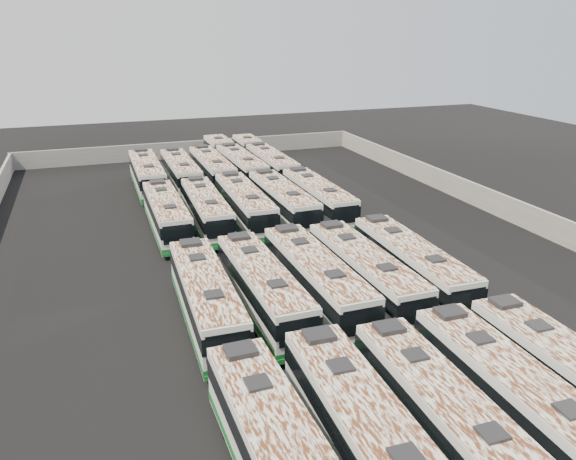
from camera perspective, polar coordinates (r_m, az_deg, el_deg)
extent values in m
plane|color=black|center=(44.06, -0.99, -2.33)|extent=(140.00, 140.00, 0.00)
cube|color=slate|center=(77.64, -9.67, 8.12)|extent=(45.20, 0.30, 2.20)
cube|color=slate|center=(54.58, 21.79, 1.89)|extent=(0.30, 73.20, 2.20)
cube|color=silver|center=(22.26, -0.72, -22.32)|extent=(2.82, 12.40, 2.83)
cube|color=black|center=(21.95, -0.72, -21.41)|extent=(2.88, 12.46, 0.95)
cube|color=beige|center=(21.31, -0.74, -19.44)|extent=(2.77, 12.15, 0.07)
cube|color=black|center=(23.30, -3.11, -15.24)|extent=(1.00, 1.00, 0.14)
cube|color=black|center=(25.25, -4.86, -12.08)|extent=(1.36, 1.16, 0.27)
cylinder|color=black|center=(25.73, -6.35, -19.30)|extent=(0.31, 1.04, 1.03)
cylinder|color=black|center=(26.20, -1.44, -18.32)|extent=(0.31, 1.04, 1.03)
cube|color=silver|center=(23.24, 8.07, -20.32)|extent=(2.92, 12.58, 2.87)
cube|color=black|center=(22.94, 8.13, -19.41)|extent=(2.98, 12.64, 0.96)
cube|color=beige|center=(22.32, 8.26, -17.44)|extent=(2.86, 12.33, 0.07)
cube|color=black|center=(20.41, 11.91, -21.53)|extent=(1.02, 1.02, 0.15)
cube|color=black|center=(24.28, 5.36, -13.57)|extent=(1.02, 1.02, 0.15)
cube|color=black|center=(26.20, 3.17, -10.62)|extent=(1.38, 1.18, 0.27)
cylinder|color=black|center=(26.54, 1.70, -17.73)|extent=(0.32, 1.05, 1.04)
cylinder|color=black|center=(27.23, 6.33, -16.74)|extent=(0.32, 1.05, 1.04)
cube|color=silver|center=(24.82, 15.75, -18.17)|extent=(2.75, 12.06, 2.75)
cube|color=#155D26|center=(25.44, 15.53, -19.96)|extent=(2.81, 12.11, 0.42)
cube|color=black|center=(24.55, 15.86, -17.33)|extent=(2.82, 12.12, 0.92)
cube|color=beige|center=(23.99, 16.08, -15.52)|extent=(2.70, 11.81, 0.07)
cube|color=black|center=(22.29, 20.05, -18.80)|extent=(0.97, 0.97, 0.14)
cube|color=black|center=(25.75, 12.79, -12.26)|extent=(0.97, 0.97, 0.14)
cube|color=black|center=(27.48, 10.24, -9.71)|extent=(1.32, 1.13, 0.26)
cylinder|color=black|center=(27.66, 9.05, -16.28)|extent=(0.30, 1.01, 1.00)
cylinder|color=black|center=(28.57, 13.02, -15.27)|extent=(0.30, 1.01, 1.00)
cube|color=silver|center=(26.75, 22.14, -15.78)|extent=(2.79, 12.33, 2.81)
cube|color=#155D26|center=(27.35, 21.85, -17.54)|extent=(2.84, 12.38, 0.43)
cube|color=black|center=(26.50, 22.27, -14.96)|extent=(2.85, 12.39, 0.94)
cube|color=beige|center=(25.98, 22.56, -13.19)|extent=(2.73, 12.08, 0.07)
cube|color=black|center=(24.37, 26.79, -15.98)|extent=(0.99, 0.99, 0.14)
cube|color=black|center=(27.65, 18.97, -10.31)|extent=(0.99, 0.99, 0.14)
cube|color=black|center=(29.33, 16.12, -8.04)|extent=(1.35, 1.15, 0.27)
cylinder|color=black|center=(29.36, 15.12, -14.39)|extent=(0.31, 1.03, 1.02)
cylinder|color=black|center=(30.49, 18.66, -13.38)|extent=(0.31, 1.03, 1.02)
cube|color=#155D26|center=(29.44, 26.98, -15.46)|extent=(2.79, 12.32, 0.43)
cube|color=black|center=(29.73, 24.14, -8.85)|extent=(0.98, 0.98, 0.14)
cube|color=black|center=(31.29, 21.20, -6.85)|extent=(1.34, 1.14, 0.26)
cylinder|color=black|center=(31.20, 20.37, -12.79)|extent=(0.30, 1.02, 1.02)
cylinder|color=black|center=(32.49, 23.45, -11.84)|extent=(0.30, 1.02, 1.02)
cube|color=silver|center=(33.43, -8.33, -6.88)|extent=(2.85, 12.28, 2.80)
cube|color=#155D26|center=(33.90, -8.24, -8.42)|extent=(2.90, 12.34, 0.43)
cube|color=black|center=(33.22, -8.37, -6.16)|extent=(2.91, 12.35, 0.94)
cube|color=black|center=(27.99, -6.07, -11.73)|extent=(2.24, 0.11, 1.48)
cube|color=#155D26|center=(28.84, -5.95, -14.36)|extent=(2.55, 0.16, 0.29)
cube|color=beige|center=(32.81, -8.46, -4.65)|extent=(2.79, 12.04, 0.07)
cube|color=black|center=(30.37, -7.56, -6.50)|extent=(0.99, 0.99, 0.14)
cube|color=black|center=(35.21, -9.24, -2.75)|extent=(0.99, 0.99, 0.14)
cube|color=black|center=(37.44, -9.86, -1.29)|extent=(1.35, 1.15, 0.26)
cylinder|color=black|center=(30.53, -8.92, -12.42)|extent=(0.31, 1.03, 1.02)
cylinder|color=black|center=(30.86, -4.85, -11.84)|extent=(0.31, 1.03, 1.02)
cylinder|color=black|center=(37.34, -10.97, -6.18)|extent=(0.31, 1.03, 1.02)
cylinder|color=black|center=(37.60, -7.67, -5.78)|extent=(0.31, 1.03, 1.02)
cube|color=silver|center=(34.31, -2.58, -5.96)|extent=(2.71, 12.17, 2.78)
cube|color=#155D26|center=(34.77, -2.55, -7.46)|extent=(2.76, 12.22, 0.42)
cube|color=black|center=(34.11, -2.59, -5.26)|extent=(2.77, 12.23, 0.93)
cube|color=black|center=(29.10, 1.18, -10.31)|extent=(2.22, 0.09, 1.47)
cube|color=#155D26|center=(29.91, 1.16, -12.86)|extent=(2.53, 0.14, 0.28)
cube|color=beige|center=(33.72, -2.61, -3.79)|extent=(2.66, 11.92, 0.07)
cube|color=black|center=(31.37, -1.11, -5.47)|extent=(0.97, 0.97, 0.14)
cube|color=black|center=(36.03, -3.93, -2.03)|extent=(0.97, 0.97, 0.14)
cube|color=black|center=(38.19, -4.98, -0.67)|extent=(1.33, 1.13, 0.26)
cylinder|color=black|center=(31.37, -2.22, -11.21)|extent=(0.30, 1.02, 1.01)
cylinder|color=black|center=(32.00, 1.52, -10.52)|extent=(0.30, 1.02, 1.01)
cylinder|color=black|center=(37.95, -5.93, -5.45)|extent=(0.30, 1.02, 1.01)
cylinder|color=black|center=(38.48, -2.80, -4.99)|extent=(0.30, 1.02, 1.01)
cube|color=silver|center=(35.32, 2.84, -5.06)|extent=(2.76, 12.57, 2.87)
cube|color=#155D26|center=(35.78, 2.82, -6.58)|extent=(2.81, 12.62, 0.44)
cube|color=black|center=(35.12, 2.86, -4.36)|extent=(2.82, 12.63, 0.96)
cube|color=black|center=(30.13, 7.58, -9.20)|extent=(2.30, 0.09, 1.52)
cube|color=#155D26|center=(30.94, 7.44, -11.79)|extent=(2.61, 0.13, 0.29)
cube|color=beige|center=(34.73, 2.89, -2.86)|extent=(2.70, 12.32, 0.07)
cube|color=black|center=(32.38, 4.80, -4.47)|extent=(1.00, 1.00, 0.15)
cube|color=black|center=(37.05, 1.22, -1.16)|extent=(1.00, 1.00, 0.15)
cube|color=black|center=(39.23, -0.11, 0.15)|extent=(1.37, 1.17, 0.27)
cylinder|color=black|center=(32.26, 3.76, -10.25)|extent=(0.30, 1.05, 1.05)
cylinder|color=black|center=(33.13, 7.35, -9.51)|extent=(0.30, 1.05, 1.05)
cylinder|color=black|center=(38.89, -1.02, -4.66)|extent=(0.30, 1.05, 1.05)
cylinder|color=black|center=(39.61, 2.04, -4.19)|extent=(0.30, 1.05, 1.05)
cube|color=silver|center=(36.57, 7.77, -4.37)|extent=(2.71, 12.35, 2.82)
cube|color=#155D26|center=(37.00, 7.70, -5.83)|extent=(2.76, 12.40, 0.43)
cube|color=black|center=(36.38, 7.81, -3.70)|extent=(2.77, 12.41, 0.94)
cube|color=black|center=(31.69, 13.02, -8.10)|extent=(2.26, 0.09, 1.49)
cube|color=#155D26|center=(32.45, 12.80, -10.55)|extent=(2.57, 0.13, 0.29)
cube|color=beige|center=(36.00, 7.88, -2.28)|extent=(2.66, 12.10, 0.07)
cube|color=black|center=(33.80, 10.02, -3.75)|extent=(0.99, 0.99, 0.14)
cube|color=black|center=(38.20, 6.00, -0.70)|extent=(0.99, 0.99, 0.14)
cube|color=black|center=(40.26, 4.48, 0.53)|extent=(1.35, 1.14, 0.27)
cylinder|color=black|center=(33.58, 9.14, -9.20)|extent=(0.30, 1.03, 1.03)
cylinder|color=black|center=(34.61, 12.36, -8.49)|extent=(0.30, 1.03, 1.03)
cylinder|color=black|center=(39.86, 3.66, -4.08)|extent=(0.30, 1.03, 1.03)
cylinder|color=black|center=(40.73, 6.50, -3.62)|extent=(0.30, 1.03, 1.03)
cube|color=silver|center=(38.31, 12.41, -3.50)|extent=(2.85, 12.40, 2.83)
cube|color=#155D26|center=(38.73, 12.29, -4.91)|extent=(2.90, 12.45, 0.43)
cube|color=black|center=(38.13, 12.46, -2.86)|extent=(2.91, 12.46, 0.95)
cube|color=black|center=(33.54, 17.76, -6.92)|extent=(2.26, 0.11, 1.49)
cube|color=#155D26|center=(34.26, 17.48, -9.28)|extent=(2.57, 0.16, 0.29)
cube|color=beige|center=(37.77, 12.57, -1.49)|extent=(2.79, 12.15, 0.07)
cube|color=black|center=(35.61, 14.77, -2.85)|extent=(1.00, 1.00, 0.14)
cube|color=black|center=(39.92, 10.63, 0.00)|extent=(1.00, 1.00, 0.14)
cube|color=black|center=(41.95, 9.04, 1.16)|extent=(1.36, 1.16, 0.27)
cylinder|color=black|center=(35.30, 13.92, -8.03)|extent=(0.31, 1.03, 1.03)
cylinder|color=black|center=(36.44, 16.89, -7.40)|extent=(0.31, 1.03, 1.03)
cylinder|color=black|center=(41.47, 8.24, -3.26)|extent=(0.31, 1.03, 1.03)
cylinder|color=black|center=(42.44, 10.91, -2.86)|extent=(0.31, 1.03, 1.03)
cube|color=silver|center=(48.61, -12.24, 1.55)|extent=(2.51, 12.02, 2.76)
cube|color=#155D26|center=(48.94, -12.15, 0.43)|extent=(2.56, 12.07, 0.42)
cube|color=black|center=(48.48, -12.28, 2.06)|extent=(2.57, 12.08, 0.92)
cube|color=black|center=(42.85, -11.14, -0.44)|extent=(2.20, 0.06, 1.45)
cube|color=#155D26|center=(43.40, -11.01, -2.34)|extent=(2.50, 0.10, 0.28)
cube|color=beige|center=(48.20, -12.36, 3.13)|extent=(2.46, 11.78, 0.07)
cube|color=black|center=(45.65, -11.91, 2.35)|extent=(0.95, 0.95, 0.14)
cube|color=black|center=(50.70, -12.78, 4.05)|extent=(0.95, 0.95, 0.14)
cube|color=black|center=(52.99, -13.13, 4.77)|extent=(1.30, 1.10, 0.26)
cylinder|color=black|center=(45.31, -12.78, -1.52)|extent=(0.28, 1.00, 1.00)
cylinder|color=black|center=(45.56, -10.12, -1.21)|extent=(0.28, 1.00, 1.00)
cylinder|color=black|center=(52.53, -13.88, 1.40)|extent=(0.28, 1.00, 1.00)
cylinder|color=black|center=(52.75, -11.58, 1.66)|extent=(0.28, 1.00, 1.00)
cube|color=silver|center=(49.19, -8.30, 2.01)|extent=(2.76, 12.05, 2.75)
cube|color=#155D26|center=(49.51, -8.24, 0.91)|extent=(2.81, 12.10, 0.42)
cube|color=black|center=(49.05, -8.32, 2.52)|extent=(2.82, 12.11, 0.92)
cube|color=black|center=(43.48, -6.87, 0.10)|extent=(2.20, 0.11, 1.45)
cube|color=#155D26|center=(44.02, -6.79, -1.77)|extent=(2.50, 0.15, 0.28)
cube|color=beige|center=(48.78, -8.38, 3.58)|extent=(2.70, 11.80, 0.07)
cube|color=black|center=(46.26, -7.79, 2.83)|extent=(0.97, 0.97, 0.14)
cube|color=black|center=(51.26, -8.92, 4.48)|extent=(0.97, 0.97, 0.14)
cube|color=black|center=(53.53, -9.36, 5.18)|extent=(1.32, 1.13, 0.26)
cylinder|color=black|center=(45.86, -8.66, -0.98)|extent=(0.30, 1.01, 1.00)
cylinder|color=black|center=(46.22, -6.05, -0.69)|extent=(0.30, 1.01, 1.00)
cylinder|color=black|center=(53.02, -10.12, 1.85)|extent=(0.30, 1.01, 1.00)
cylinder|color=black|center=(53.34, -7.85, 2.09)|extent=(0.30, 1.01, 1.00)
cube|color=silver|center=(49.96, -4.43, 2.52)|extent=(2.76, 12.43, 2.84)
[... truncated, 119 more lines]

